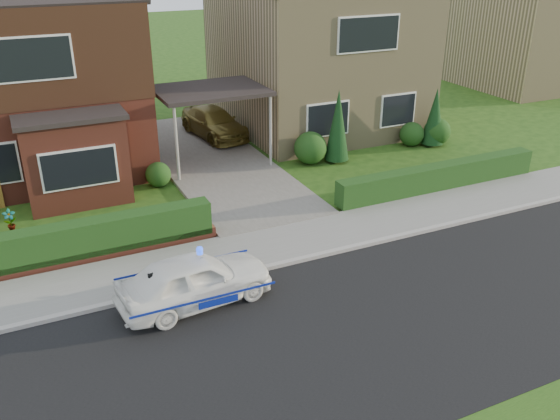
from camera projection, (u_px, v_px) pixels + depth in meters
ground at (381, 321)px, 12.86m from camera, size 120.00×120.00×0.00m
road at (381, 321)px, 12.86m from camera, size 60.00×6.00×0.02m
kerb at (315, 257)px, 15.35m from camera, size 60.00×0.16×0.12m
sidewalk at (297, 240)px, 16.21m from camera, size 60.00×2.00×0.10m
driveway at (213, 161)px, 21.88m from camera, size 3.80×12.00×0.12m
house_left at (22, 57)px, 20.47m from camera, size 7.50×9.53×7.25m
house_right at (316, 39)px, 25.07m from camera, size 7.50×8.06×7.25m
carport_link at (210, 92)px, 20.75m from camera, size 3.80×3.00×2.77m
dwarf_wall at (70, 261)px, 14.91m from camera, size 7.70×0.25×0.36m
hedge_left at (70, 264)px, 15.11m from camera, size 7.50×0.55×0.90m
hedge_right at (437, 190)px, 19.50m from camera, size 7.50×0.55×0.80m
shrub_left_mid at (110, 178)px, 18.69m from camera, size 1.32×1.32×1.32m
shrub_left_near at (158, 175)px, 19.65m from camera, size 0.84×0.84×0.84m
shrub_right_near at (310, 148)px, 21.57m from camera, size 1.20×1.20×1.20m
shrub_right_mid at (412, 134)px, 23.48m from camera, size 0.96×0.96×0.96m
shrub_right_far at (437, 132)px, 23.59m from camera, size 1.08×1.08×1.08m
conifer_a at (338, 127)px, 21.50m from camera, size 0.90×0.90×2.60m
conifer_b at (434, 119)px, 23.28m from camera, size 0.90×0.90×2.20m
neighbour_right at (525, 37)px, 32.63m from camera, size 6.50×7.00×5.20m
police_car at (195, 280)px, 13.27m from camera, size 3.23×3.63×1.36m
driveway_car at (214, 123)px, 24.23m from camera, size 2.10×4.06×1.13m
potted_plant_a at (10, 221)px, 16.63m from camera, size 0.36×0.25×0.66m
potted_plant_b at (47, 247)px, 15.25m from camera, size 0.46×0.43×0.66m
potted_plant_c at (2, 252)px, 14.81m from camera, size 0.63×0.63×0.86m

